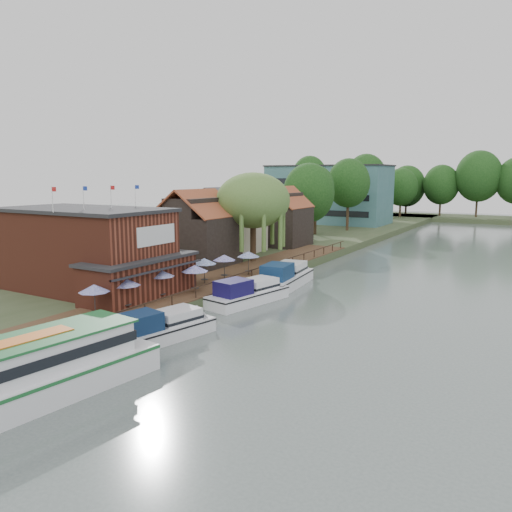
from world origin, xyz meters
The scene contains 28 objects.
ground centered at (0.00, 0.00, 0.00)m, with size 260.00×260.00×0.00m, color #4E5A56.
land_bank centered at (-30.00, 35.00, 0.50)m, with size 50.00×140.00×1.00m, color #384728.
quay_deck centered at (-8.00, 10.00, 1.05)m, with size 6.00×50.00×0.10m, color #47301E.
quay_rail centered at (-5.30, 10.50, 1.50)m, with size 0.20×49.00×1.00m, color black, non-canonical shape.
pub centered at (-14.00, -1.00, 4.65)m, with size 20.00×11.00×7.30m, color maroon, non-canonical shape.
hotel_block centered at (-22.00, 70.00, 7.15)m, with size 25.40×12.40×12.30m, color #38666B, non-canonical shape.
cottage_a centered at (-15.00, 14.00, 5.25)m, with size 8.60×7.60×8.50m, color black, non-canonical shape.
cottage_b centered at (-18.00, 24.00, 5.25)m, with size 9.60×8.60×8.50m, color beige, non-canonical shape.
cottage_c centered at (-14.00, 33.00, 5.25)m, with size 7.60×7.60×8.50m, color black, non-canonical shape.
willow centered at (-10.50, 19.00, 6.21)m, with size 8.60×8.60×10.43m, color #476B2D, non-canonical shape.
umbrella_0 centered at (-8.01, -7.13, 2.29)m, with size 2.19×2.19×2.38m, color navy, non-canonical shape.
umbrella_1 centered at (-7.61, -4.47, 2.29)m, with size 2.20×2.20×2.38m, color navy, non-canonical shape.
umbrella_2 centered at (-7.61, -0.54, 2.29)m, with size 2.21×2.21×2.38m, color navy, non-canonical shape.
umbrella_3 centered at (-6.57, 2.58, 2.29)m, with size 2.34×2.34×2.38m, color #201B95, non-canonical shape.
umbrella_4 centered at (-8.01, 5.94, 2.29)m, with size 2.29×2.29×2.38m, color navy, non-canonical shape.
umbrella_5 centered at (-7.58, 8.60, 2.29)m, with size 2.23×2.23×2.38m, color navy, non-canonical shape.
umbrella_6 centered at (-6.65, 11.57, 2.29)m, with size 2.32×2.32×2.38m, color navy, non-canonical shape.
cruiser_0 centered at (-2.83, -6.20, 1.11)m, with size 3.00×9.28×2.22m, color silver, non-canonical shape.
cruiser_1 centered at (-2.94, 5.36, 1.16)m, with size 3.11×9.62×2.32m, color white, non-canonical shape.
cruiser_2 centered at (-3.14, 12.81, 1.31)m, with size 3.46×10.69×2.62m, color white, non-canonical shape.
tour_boat centered at (-2.33, -17.22, 1.64)m, with size 4.22×15.02×3.28m, color silver, non-canonical shape.
swan centered at (-2.79, -11.83, 0.22)m, with size 0.44×0.44×0.44m, color white.
bank_tree_0 centered at (-14.39, 43.10, 7.04)m, with size 8.30×8.30×12.09m, color #143811, non-canonical shape.
bank_tree_1 centered at (-15.51, 48.46, 6.90)m, with size 6.37×6.37×11.79m, color #143811, non-canonical shape.
bank_tree_2 centered at (-12.82, 57.10, 7.60)m, with size 7.81×7.81×13.20m, color #143811, non-canonical shape.
bank_tree_3 centered at (-16.42, 77.97, 8.43)m, with size 8.94×8.94×14.85m, color #143811, non-canonical shape.
bank_tree_4 centered at (-15.45, 84.21, 7.21)m, with size 6.31×6.31×12.42m, color #143811, non-canonical shape.
bank_tree_5 centered at (-12.52, 93.53, 6.95)m, with size 8.06×8.06×11.90m, color #143811, non-canonical shape.
Camera 1 is at (19.18, -30.93, 11.03)m, focal length 35.00 mm.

